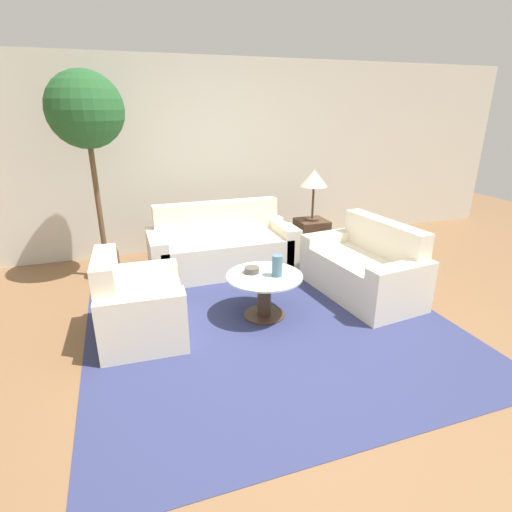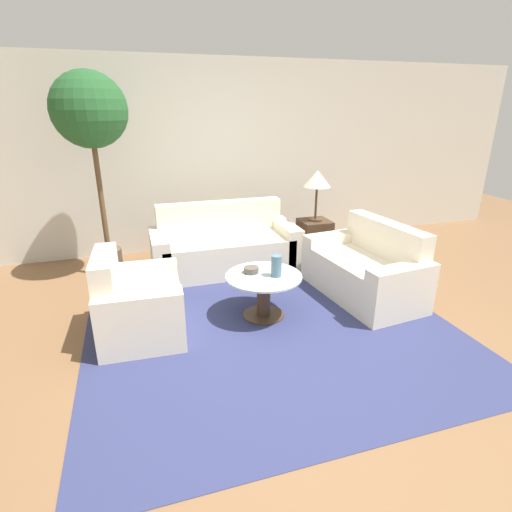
{
  "view_description": "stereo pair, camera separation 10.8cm",
  "coord_description": "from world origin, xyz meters",
  "px_view_note": "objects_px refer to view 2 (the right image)",
  "views": [
    {
      "loc": [
        -1.19,
        -2.66,
        1.97
      ],
      "look_at": [
        0.04,
        0.92,
        0.55
      ],
      "focal_mm": 28.0,
      "sensor_mm": 36.0,
      "label": 1
    },
    {
      "loc": [
        -1.08,
        -2.69,
        1.97
      ],
      "look_at": [
        0.04,
        0.92,
        0.55
      ],
      "focal_mm": 28.0,
      "sensor_mm": 36.0,
      "label": 2
    }
  ],
  "objects_px": {
    "sofa_main": "(224,248)",
    "potted_plant": "(90,120)",
    "table_lamp": "(317,180)",
    "loveseat": "(367,271)",
    "bowl": "(251,270)",
    "armchair": "(135,307)",
    "coffee_table": "(264,290)",
    "vase": "(276,266)"
  },
  "relations": [
    {
      "from": "sofa_main",
      "to": "potted_plant",
      "type": "xyz_separation_m",
      "value": [
        -1.4,
        0.19,
        1.56
      ]
    },
    {
      "from": "sofa_main",
      "to": "table_lamp",
      "type": "distance_m",
      "value": 1.47
    },
    {
      "from": "sofa_main",
      "to": "loveseat",
      "type": "distance_m",
      "value": 1.8
    },
    {
      "from": "sofa_main",
      "to": "potted_plant",
      "type": "bearing_deg",
      "value": 172.29
    },
    {
      "from": "potted_plant",
      "to": "bowl",
      "type": "height_order",
      "value": "potted_plant"
    },
    {
      "from": "armchair",
      "to": "potted_plant",
      "type": "relative_size",
      "value": 0.39
    },
    {
      "from": "potted_plant",
      "to": "loveseat",
      "type": "bearing_deg",
      "value": -27.35
    },
    {
      "from": "loveseat",
      "to": "coffee_table",
      "type": "height_order",
      "value": "loveseat"
    },
    {
      "from": "coffee_table",
      "to": "table_lamp",
      "type": "xyz_separation_m",
      "value": [
        1.14,
        1.27,
        0.81
      ]
    },
    {
      "from": "coffee_table",
      "to": "sofa_main",
      "type": "bearing_deg",
      "value": 93.39
    },
    {
      "from": "table_lamp",
      "to": "armchair",
      "type": "bearing_deg",
      "value": -152.09
    },
    {
      "from": "vase",
      "to": "sofa_main",
      "type": "bearing_deg",
      "value": 97.66
    },
    {
      "from": "loveseat",
      "to": "table_lamp",
      "type": "xyz_separation_m",
      "value": [
        -0.11,
        1.14,
        0.81
      ]
    },
    {
      "from": "armchair",
      "to": "sofa_main",
      "type": "bearing_deg",
      "value": -38.06
    },
    {
      "from": "table_lamp",
      "to": "vase",
      "type": "height_order",
      "value": "table_lamp"
    },
    {
      "from": "sofa_main",
      "to": "potted_plant",
      "type": "relative_size",
      "value": 0.77
    },
    {
      "from": "armchair",
      "to": "coffee_table",
      "type": "relative_size",
      "value": 1.22
    },
    {
      "from": "loveseat",
      "to": "bowl",
      "type": "relative_size",
      "value": 9.89
    },
    {
      "from": "table_lamp",
      "to": "loveseat",
      "type": "bearing_deg",
      "value": -84.5
    },
    {
      "from": "vase",
      "to": "potted_plant",
      "type": "bearing_deg",
      "value": 134.8
    },
    {
      "from": "coffee_table",
      "to": "potted_plant",
      "type": "xyz_separation_m",
      "value": [
        -1.48,
        1.55,
        1.55
      ]
    },
    {
      "from": "sofa_main",
      "to": "armchair",
      "type": "distance_m",
      "value": 1.75
    },
    {
      "from": "armchair",
      "to": "potted_plant",
      "type": "xyz_separation_m",
      "value": [
        -0.27,
        1.52,
        1.56
      ]
    },
    {
      "from": "armchair",
      "to": "vase",
      "type": "relative_size",
      "value": 4.33
    },
    {
      "from": "sofa_main",
      "to": "vase",
      "type": "xyz_separation_m",
      "value": [
        0.19,
        -1.41,
        0.27
      ]
    },
    {
      "from": "armchair",
      "to": "coffee_table",
      "type": "bearing_deg",
      "value": -88.99
    },
    {
      "from": "table_lamp",
      "to": "bowl",
      "type": "distance_m",
      "value": 1.81
    },
    {
      "from": "table_lamp",
      "to": "bowl",
      "type": "height_order",
      "value": "table_lamp"
    },
    {
      "from": "table_lamp",
      "to": "bowl",
      "type": "xyz_separation_m",
      "value": [
        -1.23,
        -1.18,
        -0.62
      ]
    },
    {
      "from": "loveseat",
      "to": "table_lamp",
      "type": "height_order",
      "value": "table_lamp"
    },
    {
      "from": "sofa_main",
      "to": "coffee_table",
      "type": "bearing_deg",
      "value": -86.61
    },
    {
      "from": "armchair",
      "to": "loveseat",
      "type": "distance_m",
      "value": 2.46
    },
    {
      "from": "loveseat",
      "to": "armchair",
      "type": "bearing_deg",
      "value": -93.7
    },
    {
      "from": "sofa_main",
      "to": "loveseat",
      "type": "xyz_separation_m",
      "value": [
        1.33,
        -1.22,
        -0.0
      ]
    },
    {
      "from": "armchair",
      "to": "vase",
      "type": "distance_m",
      "value": 1.35
    },
    {
      "from": "potted_plant",
      "to": "vase",
      "type": "relative_size",
      "value": 11.21
    },
    {
      "from": "coffee_table",
      "to": "vase",
      "type": "relative_size",
      "value": 3.56
    },
    {
      "from": "coffee_table",
      "to": "potted_plant",
      "type": "height_order",
      "value": "potted_plant"
    },
    {
      "from": "coffee_table",
      "to": "bowl",
      "type": "relative_size",
      "value": 5.16
    },
    {
      "from": "sofa_main",
      "to": "armchair",
      "type": "bearing_deg",
      "value": -130.45
    },
    {
      "from": "loveseat",
      "to": "vase",
      "type": "bearing_deg",
      "value": -86.64
    },
    {
      "from": "table_lamp",
      "to": "bowl",
      "type": "relative_size",
      "value": 4.53
    }
  ]
}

